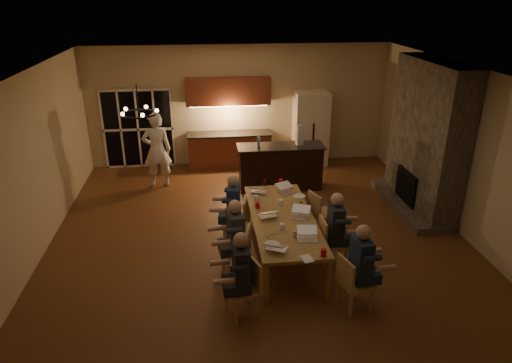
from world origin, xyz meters
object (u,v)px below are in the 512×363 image
object	(u,v)px
person_left_far	(234,209)
plate_far	(299,196)
standing_person	(157,150)
plate_near	(308,232)
chair_right_mid	(333,242)
bar_blender	(300,135)
person_right_near	(360,266)
can_right	(301,204)
person_left_mid	(236,238)
mug_back	(256,198)
chair_left_mid	(236,251)
chandelier	(139,114)
bar_bottle	(259,142)
laptop_b	(308,234)
redcup_mid	(257,205)
chair_left_near	(242,289)
person_right_mid	(335,230)
laptop_a	(277,242)
refrigerator	(310,129)
redcup_near	(324,253)
can_silver	(295,234)
plate_left	(272,245)
chair_right_far	(322,213)
redcup_far	(281,182)
bar_island	(280,167)
dining_table	(282,236)
mug_mid	(281,202)
person_left_near	(241,275)
laptop_e	(260,187)
mug_front	(282,226)
laptop_d	(300,212)
laptop_c	(268,210)
chair_left_far	(234,220)
can_cola	(264,183)
chair_right_near	(355,282)

from	to	relation	value
person_left_far	plate_far	distance (m)	1.34
standing_person	plate_near	world-z (taller)	standing_person
chair_right_mid	bar_blender	xyz separation A→B (m)	(0.09, 3.45, 0.87)
person_right_near	can_right	world-z (taller)	person_right_near
person_left_mid	mug_back	distance (m)	1.38
standing_person	plate_far	world-z (taller)	standing_person
chair_left_mid	plate_near	world-z (taller)	chair_left_mid
chandelier	bar_bottle	xyz separation A→B (m)	(2.22, 3.14, -1.55)
laptop_b	redcup_mid	bearing A→B (deg)	124.64
chair_left_near	person_right_mid	xyz separation A→B (m)	(1.71, 1.14, 0.24)
laptop_a	can_right	distance (m)	1.56
refrigerator	redcup_near	distance (m)	6.00
person_right_mid	can_silver	distance (m)	0.82
plate_left	standing_person	bearing A→B (deg)	115.94
chair_right_far	mug_back	xyz separation A→B (m)	(-1.30, 0.07, 0.36)
person_right_mid	redcup_far	size ratio (longest dim) A/B	11.50
bar_island	can_silver	xyz separation A→B (m)	(-0.39, -3.72, 0.27)
dining_table	mug_mid	size ratio (longest dim) A/B	28.64
person_left_near	chandelier	xyz separation A→B (m)	(-1.41, 1.42, 2.06)
laptop_e	redcup_mid	bearing A→B (deg)	102.09
bar_island	chair_left_mid	world-z (taller)	bar_island
mug_front	can_silver	size ratio (longest dim) A/B	0.83
laptop_d	bar_blender	bearing A→B (deg)	101.52
person_left_mid	bar_bottle	bearing A→B (deg)	160.10
laptop_c	laptop_d	bearing A→B (deg)	155.87
chair_right_mid	standing_person	xyz separation A→B (m)	(-3.29, 3.89, 0.48)
chair_right_far	redcup_far	bearing A→B (deg)	23.25
mug_front	plate_near	world-z (taller)	mug_front
chair_left_near	chair_left_mid	bearing A→B (deg)	160.49
chair_left_far	person_left_near	distance (m)	2.18
redcup_near	can_cola	distance (m)	2.84
chair_left_near	laptop_c	size ratio (longest dim) A/B	2.78
redcup_mid	chair_left_far	bearing A→B (deg)	161.14
person_left_mid	redcup_near	world-z (taller)	person_left_mid
person_left_near	plate_far	distance (m)	2.77
plate_near	plate_far	bearing A→B (deg)	84.00
person_right_near	person_right_mid	size ratio (longest dim) A/B	1.00
dining_table	person_right_near	distance (m)	1.84
chair_left_far	chair_right_near	distance (m)	2.76
can_cola	laptop_e	bearing A→B (deg)	-114.31
laptop_b	plate_near	bearing A→B (deg)	81.20
person_right_mid	standing_person	distance (m)	5.12
chandelier	person_right_mid	bearing A→B (deg)	-5.20
plate_far	bar_bottle	distance (m)	2.26
laptop_e	bar_blender	bearing A→B (deg)	-100.03
mug_back	redcup_mid	size ratio (longest dim) A/B	0.83
person_right_mid	bar_bottle	xyz separation A→B (m)	(-0.90, 3.43, 0.51)
chair_left_mid	mug_back	world-z (taller)	chair_left_mid
chair_left_far	person_right_near	size ratio (longest dim) A/B	0.64
bar_bottle	chair_left_far	bearing A→B (deg)	-107.51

